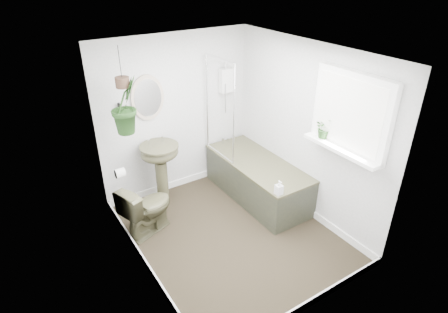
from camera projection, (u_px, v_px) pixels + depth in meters
floor at (230, 234)px, 4.82m from camera, size 2.30×2.80×0.02m
ceiling at (232, 51)px, 3.73m from camera, size 2.30×2.80×0.02m
wall_back at (176, 115)px, 5.33m from camera, size 2.30×0.02×2.30m
wall_front at (321, 218)px, 3.23m from camera, size 2.30×0.02×2.30m
wall_left at (134, 183)px, 3.72m from camera, size 0.02×2.80×2.30m
wall_right at (306, 132)px, 4.83m from camera, size 0.02×2.80×2.30m
skirting at (230, 230)px, 4.79m from camera, size 2.30×2.80×0.10m
bathtub at (257, 179)px, 5.43m from camera, size 0.72×1.72×0.58m
bath_screen at (220, 109)px, 5.18m from camera, size 0.04×0.72×1.40m
shower_box at (226, 80)px, 5.47m from camera, size 0.20×0.10×0.35m
oval_mirror at (148, 98)px, 4.93m from camera, size 0.46×0.03×0.62m
wall_sconce at (120, 111)px, 4.78m from camera, size 0.04×0.04×0.22m
toilet_roll_holder at (120, 173)px, 4.39m from camera, size 0.11×0.11×0.11m
window_recess at (351, 113)px, 4.04m from camera, size 0.08×1.00×0.90m
window_sill at (341, 149)px, 4.21m from camera, size 0.18×1.00×0.04m
window_blinds at (348, 114)px, 4.02m from camera, size 0.01×0.86×0.76m
toilet at (147, 208)px, 4.71m from camera, size 0.78×0.60×0.70m
pedestal_sink at (162, 174)px, 5.25m from camera, size 0.54×0.47×0.90m
sill_plant at (325, 128)px, 4.37m from camera, size 0.28×0.26×0.26m
hanging_plant at (125, 106)px, 4.36m from camera, size 0.48×0.45×0.68m
soap_bottle at (279, 188)px, 4.53m from camera, size 0.09×0.09×0.19m
hanging_pot at (122, 82)px, 4.23m from camera, size 0.16×0.16×0.12m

